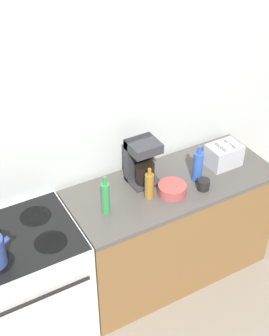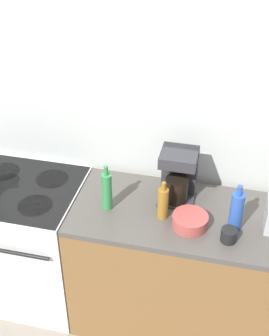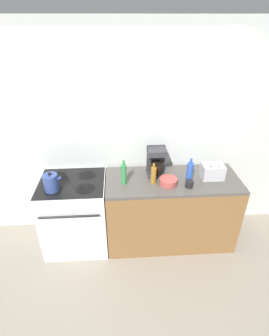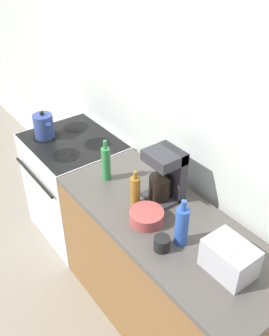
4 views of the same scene
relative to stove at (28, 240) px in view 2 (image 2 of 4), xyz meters
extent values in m
cube|color=silver|center=(0.62, 0.39, 0.83)|extent=(8.00, 0.05, 2.60)
cube|color=silver|center=(0.00, 0.00, -0.01)|extent=(0.77, 0.66, 0.93)
cube|color=black|center=(0.00, 0.00, 0.44)|extent=(0.75, 0.65, 0.02)
cylinder|color=black|center=(0.17, -0.14, 0.45)|extent=(0.21, 0.21, 0.01)
cylinder|color=black|center=(-0.17, 0.14, 0.45)|extent=(0.21, 0.21, 0.01)
cylinder|color=black|center=(0.17, 0.14, 0.45)|extent=(0.21, 0.21, 0.01)
cube|color=brown|center=(1.18, -0.01, -0.03)|extent=(1.57, 0.65, 0.89)
cube|color=#514C47|center=(1.18, -0.01, 0.43)|extent=(1.57, 0.65, 0.04)
cube|color=#333338|center=(0.99, 0.11, 0.46)|extent=(0.21, 0.20, 0.02)
cube|color=#333338|center=(0.99, 0.18, 0.62)|extent=(0.21, 0.06, 0.35)
cube|color=#333338|center=(0.99, 0.11, 0.76)|extent=(0.21, 0.20, 0.07)
cylinder|color=black|center=(0.99, 0.09, 0.55)|extent=(0.14, 0.14, 0.15)
cylinder|color=#338C47|center=(0.60, -0.06, 0.57)|extent=(0.06, 0.06, 0.24)
cylinder|color=#338C47|center=(0.60, -0.06, 0.72)|extent=(0.02, 0.02, 0.06)
cylinder|color=#9E6B23|center=(0.94, -0.06, 0.55)|extent=(0.06, 0.06, 0.20)
cylinder|color=#9E6B23|center=(0.94, -0.06, 0.67)|extent=(0.03, 0.03, 0.05)
cylinder|color=#2D56B7|center=(1.35, -0.06, 0.57)|extent=(0.07, 0.07, 0.23)
cylinder|color=#2D56B7|center=(1.35, -0.06, 0.72)|extent=(0.03, 0.03, 0.06)
cylinder|color=black|center=(1.33, -0.18, 0.49)|extent=(0.09, 0.09, 0.08)
cylinder|color=#B24C47|center=(1.11, -0.11, 0.49)|extent=(0.21, 0.21, 0.07)
camera|label=1|loc=(-0.40, -2.23, 2.57)|focal=50.00mm
camera|label=2|loc=(1.26, -2.13, 2.24)|focal=50.00mm
camera|label=3|loc=(0.56, -2.55, 2.11)|focal=28.00mm
camera|label=4|loc=(2.39, -1.15, 1.96)|focal=40.00mm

